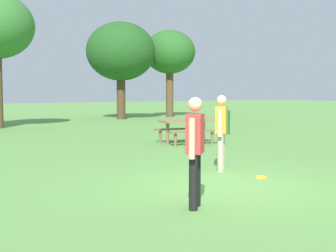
{
  "coord_description": "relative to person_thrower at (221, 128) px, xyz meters",
  "views": [
    {
      "loc": [
        -5.13,
        -6.54,
        1.73
      ],
      "look_at": [
        -0.13,
        1.75,
        1.0
      ],
      "focal_mm": 49.84,
      "sensor_mm": 36.0,
      "label": 1
    }
  ],
  "objects": [
    {
      "name": "tree_far_right",
      "position": [
        6.1,
        17.91,
        3.15
      ],
      "size": [
        4.18,
        4.18,
        5.9
      ],
      "color": "#4C3823",
      "rests_on": "ground"
    },
    {
      "name": "person_catcher",
      "position": [
        -2.31,
        -2.37,
        0.0
      ],
      "size": [
        0.45,
        0.46,
        1.64
      ],
      "color": "black",
      "rests_on": "ground"
    },
    {
      "name": "tree_slender_mid",
      "position": [
        9.91,
        18.47,
        3.28
      ],
      "size": [
        3.37,
        3.37,
        5.72
      ],
      "color": "brown",
      "rests_on": "ground"
    },
    {
      "name": "person_thrower",
      "position": [
        0.0,
        0.0,
        0.0
      ],
      "size": [
        0.45,
        0.46,
        1.64
      ],
      "color": "#B7AD93",
      "rests_on": "ground"
    },
    {
      "name": "trash_can_beside_table",
      "position": [
        5.35,
        6.84,
        -0.46
      ],
      "size": [
        0.59,
        0.59,
        0.96
      ],
      "color": "#1E663D",
      "rests_on": "ground"
    },
    {
      "name": "frisbee",
      "position": [
        0.2,
        -1.05,
        -0.93
      ],
      "size": [
        0.26,
        0.26,
        0.03
      ],
      "primitive_type": "cylinder",
      "color": "yellow",
      "rests_on": "ground"
    },
    {
      "name": "picnic_table_near",
      "position": [
        2.23,
        4.8,
        -0.38
      ],
      "size": [
        1.84,
        1.59,
        0.77
      ],
      "color": "olive",
      "rests_on": "ground"
    },
    {
      "name": "ground_plane",
      "position": [
        -1.02,
        -1.44,
        -0.94
      ],
      "size": [
        120.0,
        120.0,
        0.0
      ],
      "primitive_type": "plane",
      "color": "#609947"
    }
  ]
}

